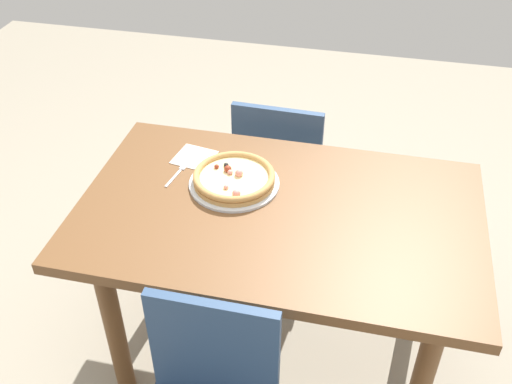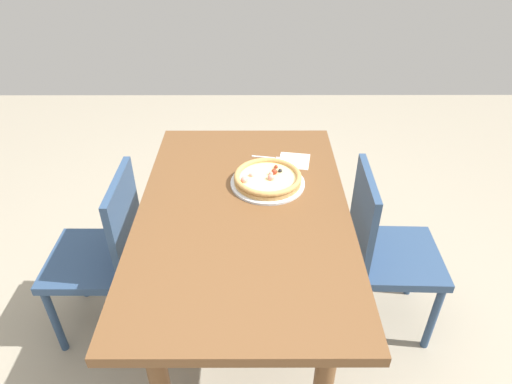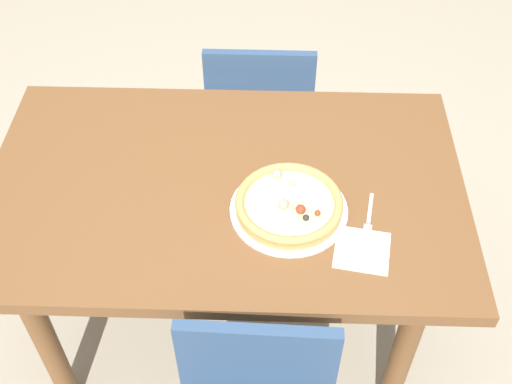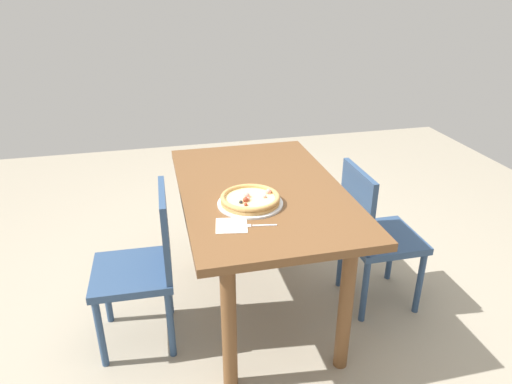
{
  "view_description": "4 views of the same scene",
  "coord_description": "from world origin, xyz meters",
  "views": [
    {
      "loc": [
        0.26,
        -1.51,
        2.05
      ],
      "look_at": [
        -0.09,
        0.05,
        0.8
      ],
      "focal_mm": 41.44,
      "sensor_mm": 36.0,
      "label": 1
    },
    {
      "loc": [
        1.42,
        0.05,
        1.86
      ],
      "look_at": [
        -0.09,
        0.05,
        0.8
      ],
      "focal_mm": 31.31,
      "sensor_mm": 36.0,
      "label": 2
    },
    {
      "loc": [
        -0.13,
        1.25,
        2.1
      ],
      "look_at": [
        -0.09,
        0.05,
        0.8
      ],
      "focal_mm": 45.13,
      "sensor_mm": 36.0,
      "label": 3
    },
    {
      "loc": [
        -2.16,
        0.54,
        1.8
      ],
      "look_at": [
        -0.09,
        0.05,
        0.8
      ],
      "focal_mm": 32.58,
      "sensor_mm": 36.0,
      "label": 4
    }
  ],
  "objects": [
    {
      "name": "ground_plane",
      "position": [
        0.0,
        0.0,
        0.0
      ],
      "size": [
        6.0,
        6.0,
        0.0
      ],
      "primitive_type": "plane",
      "color": "#9E937F"
    },
    {
      "name": "plate",
      "position": [
        -0.18,
        0.1,
        0.78
      ],
      "size": [
        0.32,
        0.32,
        0.01
      ],
      "primitive_type": "cylinder",
      "color": "silver",
      "rests_on": "dining_table"
    },
    {
      "name": "pizza",
      "position": [
        -0.18,
        0.1,
        0.81
      ],
      "size": [
        0.29,
        0.29,
        0.05
      ],
      "color": "tan",
      "rests_on": "plate"
    },
    {
      "name": "chair_near",
      "position": [
        -0.09,
        -0.64,
        0.47
      ],
      "size": [
        0.4,
        0.4,
        0.86
      ],
      "rotation": [
        0.0,
        0.0,
        3.14
      ],
      "color": "navy",
      "rests_on": "ground"
    },
    {
      "name": "napkin",
      "position": [
        -0.37,
        0.23,
        0.78
      ],
      "size": [
        0.16,
        0.16,
        0.0
      ],
      "primitive_type": "cube",
      "rotation": [
        0.0,
        0.0,
        -0.17
      ],
      "color": "white",
      "rests_on": "dining_table"
    },
    {
      "name": "chair_far",
      "position": [
        -0.1,
        0.64,
        0.47
      ],
      "size": [
        0.41,
        0.41,
        0.86
      ],
      "rotation": [
        0.0,
        0.0,
        -0.03
      ],
      "color": "navy",
      "rests_on": "ground"
    },
    {
      "name": "dining_table",
      "position": [
        0.0,
        0.0,
        0.67
      ],
      "size": [
        1.36,
        0.85,
        0.78
      ],
      "color": "brown",
      "rests_on": "ground"
    },
    {
      "name": "fork",
      "position": [
        -0.4,
        0.13,
        0.78
      ],
      "size": [
        0.05,
        0.17,
        0.0
      ],
      "rotation": [
        0.0,
        0.0,
        1.39
      ],
      "color": "silver",
      "rests_on": "dining_table"
    }
  ]
}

